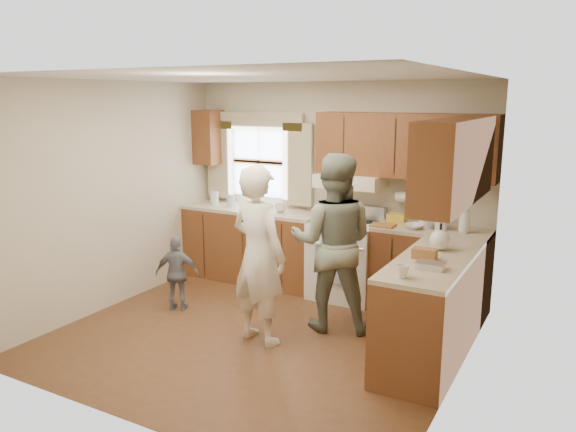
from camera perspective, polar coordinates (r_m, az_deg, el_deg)
The scene contains 6 objects.
room at distance 5.32m, azimuth -3.02°, elevation 0.37°, with size 3.80×3.80×3.80m.
kitchen_fixtures at distance 6.09m, azimuth 7.33°, elevation -2.19°, with size 3.80×2.25×2.15m.
stove at distance 6.62m, azimuth 5.87°, elevation -4.33°, with size 0.76×0.67×1.07m.
woman_left at distance 5.30m, azimuth -3.03°, elevation -4.00°, with size 0.63×0.41×1.72m, color white.
woman_right at distance 5.63m, azimuth 4.58°, elevation -2.71°, with size 0.87×0.68×1.79m, color #253E2A.
child at distance 6.31m, azimuth -11.18°, elevation -5.76°, with size 0.49×0.20×0.84m, color slate.
Camera 1 is at (2.76, -4.42, 2.33)m, focal length 35.00 mm.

